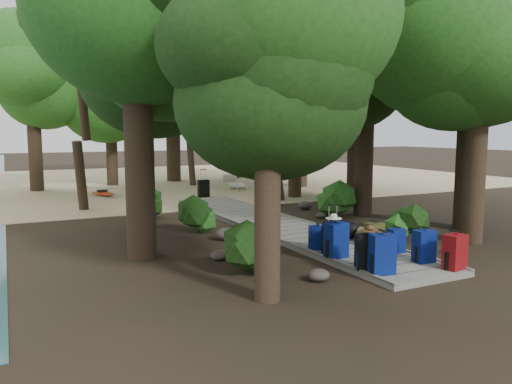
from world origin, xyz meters
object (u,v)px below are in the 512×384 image
backpack_right_a (455,250)px  suitcase_on_boardwalk (332,240)px  backpack_left_c (336,238)px  backpack_right_c (396,239)px  kayak (102,192)px  duffel_right_khaki (370,235)px  backpack_left_b (367,250)px  sun_lounger (237,182)px  backpack_left_a (382,252)px  backpack_right_b (424,244)px  backpack_right_d (374,234)px  backpack_left_d (318,236)px  lone_suitcase_on_sand (204,188)px  duffel_right_black (340,228)px

backpack_right_a → suitcase_on_boardwalk: bearing=115.1°
backpack_left_c → backpack_right_c: bearing=-15.2°
backpack_left_c → kayak: (-2.51, 13.37, -0.34)m
backpack_right_c → duffel_right_khaki: backpack_right_c is taller
backpack_left_b → backpack_left_c: backpack_left_c is taller
duffel_right_khaki → suitcase_on_boardwalk: (-1.46, -0.52, 0.14)m
duffel_right_khaki → suitcase_on_boardwalk: size_ratio=0.83×
sun_lounger → backpack_left_a: bearing=-85.3°
backpack_left_a → backpack_right_b: backpack_left_a is taller
duffel_right_khaki → backpack_right_b: bearing=-115.1°
backpack_right_d → backpack_left_c: bearing=-169.4°
backpack_right_b → backpack_left_d: bearing=128.6°
backpack_left_a → sun_lounger: backpack_left_a is taller
backpack_left_c → duffel_right_khaki: backpack_left_c is taller
backpack_left_b → backpack_left_c: size_ratio=0.91×
backpack_right_d → duffel_right_khaki: (0.16, 0.35, -0.12)m
backpack_right_b → lone_suitcase_on_sand: 12.29m
backpack_left_a → backpack_left_b: 0.38m
backpack_right_b → sun_lounger: backpack_right_b is taller
backpack_left_c → kayak: bearing=94.9°
backpack_left_a → backpack_right_a: (1.46, -0.39, -0.04)m
backpack_right_c → suitcase_on_boardwalk: 1.44m
backpack_left_d → backpack_right_a: backpack_right_a is taller
duffel_right_khaki → lone_suitcase_on_sand: bearing=72.1°
backpack_right_a → backpack_right_c: 1.53m
backpack_right_b → backpack_right_d: backpack_right_b is taller
backpack_right_c → suitcase_on_boardwalk: suitcase_on_boardwalk is taller
lone_suitcase_on_sand → sun_lounger: lone_suitcase_on_sand is taller
backpack_left_b → backpack_right_c: bearing=51.1°
backpack_right_b → kayak: size_ratio=0.21×
backpack_left_b → backpack_left_c: 1.00m
backpack_right_a → backpack_left_b: bearing=143.7°
sun_lounger → duffel_right_black: bearing=-82.9°
backpack_right_c → backpack_right_d: bearing=98.0°
backpack_left_b → backpack_left_c: (0.01, 1.00, 0.04)m
backpack_left_d → sun_lounger: 13.02m
suitcase_on_boardwalk → backpack_left_b: bearing=-91.3°
backpack_right_b → sun_lounger: (2.40, 14.41, -0.13)m
backpack_right_b → kayak: (-3.87, 14.48, -0.29)m
lone_suitcase_on_sand → kayak: bearing=152.8°
backpack_left_d → kayak: bearing=127.2°
duffel_right_khaki → sun_lounger: size_ratio=0.25×
backpack_left_c → lone_suitcase_on_sand: bearing=77.9°
backpack_left_a → backpack_right_b: 1.35m
backpack_left_d → duffel_right_black: (1.28, 0.89, -0.07)m
backpack_right_c → duffel_right_black: 1.94m
backpack_left_b → backpack_left_a: bearing=-57.8°
backpack_left_d → backpack_right_a: (1.44, -2.58, 0.08)m
backpack_right_b → lone_suitcase_on_sand: bearing=95.1°
duffel_right_black → backpack_right_b: bearing=-77.8°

